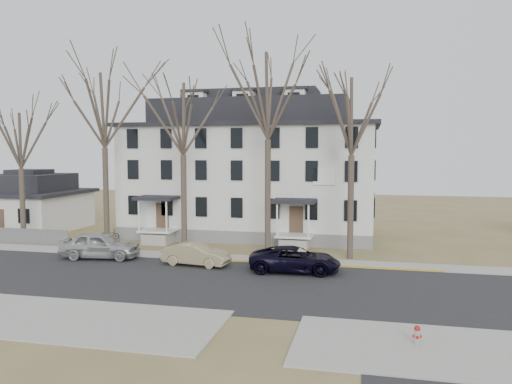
% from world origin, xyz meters
% --- Properties ---
extents(ground, '(120.00, 120.00, 0.00)m').
position_xyz_m(ground, '(0.00, 0.00, 0.00)').
color(ground, olive).
rests_on(ground, ground).
extents(main_road, '(120.00, 10.00, 0.04)m').
position_xyz_m(main_road, '(0.00, 2.00, 0.00)').
color(main_road, '#27272A').
rests_on(main_road, ground).
extents(far_sidewalk, '(120.00, 2.00, 0.08)m').
position_xyz_m(far_sidewalk, '(0.00, 8.00, 0.00)').
color(far_sidewalk, '#A09F97').
rests_on(far_sidewalk, ground).
extents(near_sidewalk_right, '(14.00, 5.00, 0.08)m').
position_xyz_m(near_sidewalk_right, '(12.00, -5.00, 0.00)').
color(near_sidewalk_right, '#A09F97').
rests_on(near_sidewalk_right, ground).
extents(yellow_curb, '(14.00, 0.25, 0.06)m').
position_xyz_m(yellow_curb, '(5.00, 7.10, 0.00)').
color(yellow_curb, gold).
rests_on(yellow_curb, ground).
extents(boarding_house, '(20.80, 12.36, 12.05)m').
position_xyz_m(boarding_house, '(-2.00, 17.95, 5.38)').
color(boarding_house, slate).
rests_on(boarding_house, ground).
extents(small_house, '(8.70, 8.70, 5.00)m').
position_xyz_m(small_house, '(-22.00, 16.00, 2.25)').
color(small_house, silver).
rests_on(small_house, ground).
extents(tree_far_left, '(8.40, 8.40, 13.72)m').
position_xyz_m(tree_far_left, '(-11.00, 9.80, 10.34)').
color(tree_far_left, '#473B31').
rests_on(tree_far_left, ground).
extents(tree_mid_left, '(7.80, 7.80, 12.74)m').
position_xyz_m(tree_mid_left, '(-5.00, 9.80, 9.60)').
color(tree_mid_left, '#473B31').
rests_on(tree_mid_left, ground).
extents(tree_center, '(9.00, 9.00, 14.70)m').
position_xyz_m(tree_center, '(1.00, 9.80, 11.08)').
color(tree_center, '#473B31').
rests_on(tree_center, ground).
extents(tree_mid_right, '(7.80, 7.80, 12.74)m').
position_xyz_m(tree_mid_right, '(6.50, 9.80, 9.60)').
color(tree_mid_right, '#473B31').
rests_on(tree_mid_right, ground).
extents(tree_bungalow, '(6.60, 6.60, 10.78)m').
position_xyz_m(tree_bungalow, '(-18.00, 9.80, 8.12)').
color(tree_bungalow, '#473B31').
rests_on(tree_bungalow, ground).
extents(car_silver, '(5.33, 2.70, 1.74)m').
position_xyz_m(car_silver, '(-9.40, 6.09, 0.87)').
color(car_silver, '#B3B3B3').
rests_on(car_silver, ground).
extents(car_tan, '(4.32, 1.95, 1.38)m').
position_xyz_m(car_tan, '(-2.64, 5.61, 0.69)').
color(car_tan, tan).
rests_on(car_tan, ground).
extents(car_navy, '(5.37, 2.72, 1.46)m').
position_xyz_m(car_navy, '(3.53, 5.27, 0.73)').
color(car_navy, black).
rests_on(car_navy, ground).
extents(bicycle_left, '(1.65, 0.62, 0.86)m').
position_xyz_m(bicycle_left, '(-12.34, 12.56, 0.43)').
color(bicycle_left, black).
rests_on(bicycle_left, ground).
extents(fire_hydrant, '(0.32, 0.30, 0.77)m').
position_xyz_m(fire_hydrant, '(9.41, -4.71, 0.39)').
color(fire_hydrant, '#B7B7BA').
rests_on(fire_hydrant, ground).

